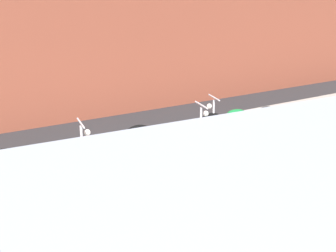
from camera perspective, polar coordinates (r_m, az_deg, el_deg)
The scene contains 6 objects.
ground_plane at distance 6.61m, azimuth 4.25°, elevation -9.48°, with size 80.00×80.00×0.00m, color #2D2D30.
sidewalk_slab at distance 7.95m, azimuth -3.32°, elevation -4.71°, with size 36.00×3.50×0.01m, color #B2ADA3.
brick_building_wall at distance 10.55m, azimuth -13.07°, elevation 13.70°, with size 36.00×0.50×4.81m, color brown.
motorcycle_red at distance 7.05m, azimuth -17.91°, elevation -5.04°, with size 1.99×0.68×1.03m.
motorcycle_purple at distance 7.89m, azimuth -0.58°, elevation -1.80°, with size 1.97×0.75×1.03m.
motorcycle_green at distance 9.09m, azimuth 10.78°, elevation 0.46°, with size 1.95×0.81×1.03m.
Camera 1 is at (-3.58, -4.71, 2.95)m, focal length 43.81 mm.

